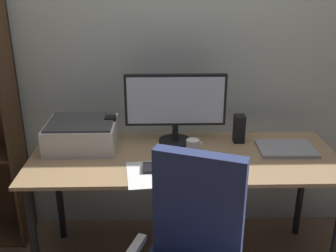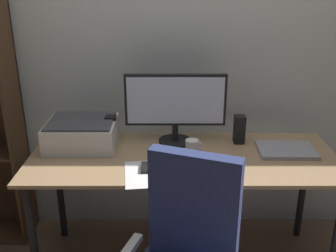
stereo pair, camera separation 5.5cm
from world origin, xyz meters
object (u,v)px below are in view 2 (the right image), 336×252
(desk, at_px, (184,169))
(speaker_left, at_px, (112,129))
(keyboard, at_px, (170,167))
(speaker_right, at_px, (240,130))
(printer, at_px, (83,133))
(coffee_mug, at_px, (193,147))
(mouse, at_px, (214,168))
(laptop, at_px, (287,150))
(monitor, at_px, (177,104))

(desk, distance_m, speaker_left, 0.50)
(desk, xyz_separation_m, keyboard, (-0.08, -0.16, 0.09))
(speaker_left, bearing_deg, speaker_right, 0.00)
(speaker_left, height_order, printer, speaker_left)
(desk, distance_m, coffee_mug, 0.14)
(mouse, xyz_separation_m, speaker_right, (0.19, 0.36, 0.07))
(keyboard, height_order, speaker_left, speaker_left)
(speaker_left, height_order, speaker_right, same)
(coffee_mug, relative_size, laptop, 0.28)
(desk, height_order, keyboard, keyboard)
(laptop, bearing_deg, monitor, 168.38)
(speaker_right, bearing_deg, printer, -176.94)
(desk, distance_m, speaker_right, 0.42)
(keyboard, relative_size, printer, 0.72)
(desk, height_order, speaker_left, speaker_left)
(mouse, bearing_deg, printer, 147.45)
(laptop, xyz_separation_m, speaker_left, (-1.02, 0.13, 0.07))
(mouse, relative_size, speaker_right, 0.56)
(keyboard, distance_m, laptop, 0.71)
(desk, bearing_deg, speaker_right, 28.71)
(printer, bearing_deg, monitor, 6.01)
(laptop, distance_m, speaker_right, 0.30)
(monitor, relative_size, mouse, 6.20)
(desk, relative_size, laptop, 5.42)
(printer, bearing_deg, speaker_left, 16.79)
(coffee_mug, xyz_separation_m, speaker_right, (0.29, 0.16, 0.04))
(monitor, bearing_deg, speaker_left, -178.83)
(desk, height_order, laptop, laptop)
(speaker_right, bearing_deg, speaker_left, 180.00)
(keyboard, height_order, speaker_right, speaker_right)
(coffee_mug, bearing_deg, speaker_right, 29.35)
(keyboard, height_order, mouse, mouse)
(coffee_mug, height_order, laptop, coffee_mug)
(speaker_left, xyz_separation_m, speaker_right, (0.77, 0.00, 0.00))
(laptop, bearing_deg, speaker_right, 153.00)
(laptop, height_order, printer, printer)
(monitor, bearing_deg, desk, -77.27)
(desk, xyz_separation_m, printer, (-0.59, 0.14, 0.16))
(keyboard, xyz_separation_m, printer, (-0.51, 0.30, 0.07))
(laptop, xyz_separation_m, speaker_right, (-0.25, 0.13, 0.07))
(monitor, height_order, keyboard, monitor)
(speaker_left, bearing_deg, coffee_mug, -18.99)
(mouse, relative_size, printer, 0.24)
(monitor, bearing_deg, mouse, -62.61)
(speaker_right, bearing_deg, desk, -151.29)
(keyboard, bearing_deg, monitor, 82.41)
(coffee_mug, height_order, speaker_right, speaker_right)
(keyboard, xyz_separation_m, speaker_left, (-0.35, 0.35, 0.08))
(coffee_mug, xyz_separation_m, laptop, (0.54, 0.03, -0.03))
(printer, bearing_deg, laptop, -4.03)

